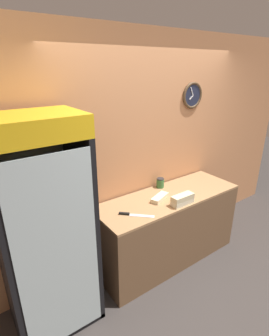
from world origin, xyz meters
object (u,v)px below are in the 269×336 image
(beverage_cooler, at_px, (42,218))
(sandwich_flat_left, at_px, (160,198))
(sandwich_stack_bottom, at_px, (182,202))
(chefs_knife, at_px, (132,215))
(condiment_jar, at_px, (160,183))
(sandwich_stack_middle, at_px, (183,197))

(beverage_cooler, distance_m, sandwich_flat_left, 1.31)
(sandwich_stack_bottom, distance_m, sandwich_flat_left, 0.26)
(sandwich_flat_left, bearing_deg, sandwich_stack_bottom, -59.19)
(chefs_knife, relative_size, condiment_jar, 2.39)
(beverage_cooler, xyz_separation_m, sandwich_stack_bottom, (1.43, -0.28, -0.17))
(sandwich_flat_left, bearing_deg, chefs_knife, -169.19)
(sandwich_stack_middle, height_order, sandwich_flat_left, sandwich_stack_middle)
(beverage_cooler, bearing_deg, condiment_jar, 7.20)
(sandwich_stack_middle, height_order, condiment_jar, condiment_jar)
(sandwich_stack_bottom, distance_m, sandwich_stack_middle, 0.06)
(beverage_cooler, height_order, condiment_jar, beverage_cooler)
(sandwich_stack_bottom, xyz_separation_m, condiment_jar, (0.09, 0.47, 0.03))
(beverage_cooler, height_order, sandwich_stack_middle, beverage_cooler)
(beverage_cooler, bearing_deg, sandwich_flat_left, -2.46)
(sandwich_stack_bottom, bearing_deg, beverage_cooler, 168.91)
(condiment_jar, bearing_deg, sandwich_stack_middle, -100.37)
(sandwich_stack_middle, xyz_separation_m, sandwich_flat_left, (-0.13, 0.22, -0.06))
(chefs_knife, bearing_deg, beverage_cooler, 170.47)
(beverage_cooler, relative_size, sandwich_stack_bottom, 7.32)
(sandwich_stack_bottom, bearing_deg, condiment_jar, 79.63)
(sandwich_stack_middle, relative_size, sandwich_flat_left, 0.97)
(sandwich_stack_middle, bearing_deg, sandwich_stack_bottom, 0.00)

